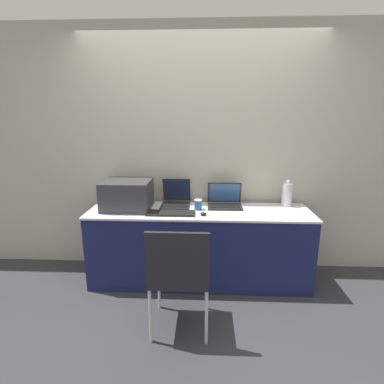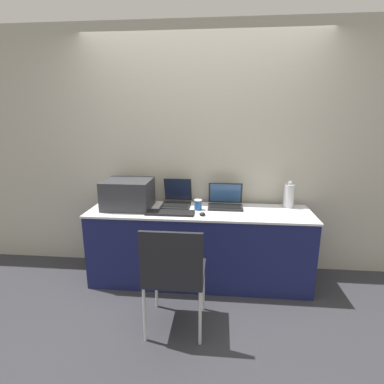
# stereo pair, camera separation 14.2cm
# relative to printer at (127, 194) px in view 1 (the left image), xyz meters

# --- Properties ---
(ground_plane) EXTENTS (14.00, 14.00, 0.00)m
(ground_plane) POSITION_rel_printer_xyz_m (0.73, -0.31, -0.92)
(ground_plane) COLOR #333338
(wall_back) EXTENTS (8.00, 0.05, 2.60)m
(wall_back) POSITION_rel_printer_xyz_m (0.73, 0.35, 0.38)
(wall_back) COLOR #B7B2A3
(wall_back) RESTS_ON ground_plane
(table) EXTENTS (2.21, 0.59, 0.77)m
(table) POSITION_rel_printer_xyz_m (0.73, -0.03, -0.54)
(table) COLOR #191E51
(table) RESTS_ON ground_plane
(printer) EXTENTS (0.47, 0.40, 0.29)m
(printer) POSITION_rel_printer_xyz_m (0.00, 0.00, 0.00)
(printer) COLOR #333338
(printer) RESTS_ON table
(laptop_left) EXTENTS (0.29, 0.35, 0.27)m
(laptop_left) POSITION_rel_printer_xyz_m (0.48, 0.15, -0.10)
(laptop_left) COLOR black
(laptop_left) RESTS_ON table
(laptop_right) EXTENTS (0.35, 0.26, 0.24)m
(laptop_right) POSITION_rel_printer_xyz_m (0.99, 0.12, -0.10)
(laptop_right) COLOR black
(laptop_right) RESTS_ON table
(external_keyboard) EXTENTS (0.46, 0.16, 0.02)m
(external_keyboard) POSITION_rel_printer_xyz_m (0.46, -0.16, -0.15)
(external_keyboard) COLOR black
(external_keyboard) RESTS_ON table
(coffee_cup) EXTENTS (0.08, 0.08, 0.10)m
(coffee_cup) POSITION_rel_printer_xyz_m (0.72, -0.01, -0.10)
(coffee_cup) COLOR #285699
(coffee_cup) RESTS_ON table
(mouse) EXTENTS (0.06, 0.05, 0.03)m
(mouse) POSITION_rel_printer_xyz_m (0.77, -0.19, -0.14)
(mouse) COLOR black
(mouse) RESTS_ON table
(metal_pitcher) EXTENTS (0.11, 0.11, 0.28)m
(metal_pitcher) POSITION_rel_printer_xyz_m (1.64, 0.17, -0.03)
(metal_pitcher) COLOR silver
(metal_pitcher) RESTS_ON table
(chair) EXTENTS (0.46, 0.46, 0.90)m
(chair) POSITION_rel_printer_xyz_m (0.60, -0.82, -0.38)
(chair) COLOR black
(chair) RESTS_ON ground_plane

